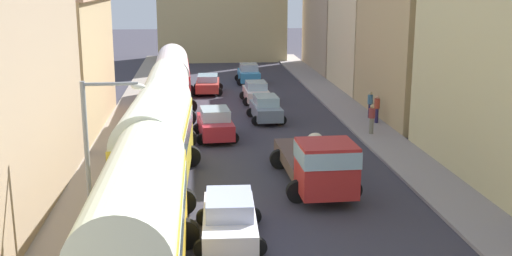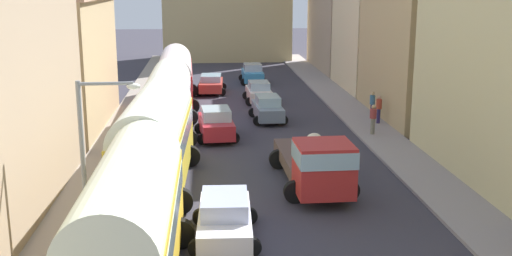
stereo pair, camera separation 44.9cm
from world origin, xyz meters
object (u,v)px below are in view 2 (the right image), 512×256
at_px(parked_bus_0, 132,217).
at_px(parked_bus_3, 175,75).
at_px(car_2, 253,74).
at_px(pedestrian_3, 373,118).
at_px(car_1, 259,92).
at_px(car_5, 211,84).
at_px(cargo_truck_0, 316,162).
at_px(pedestrian_1, 372,104).
at_px(parked_bus_2, 168,98).
at_px(car_0, 268,108).
at_px(car_4, 216,124).
at_px(parked_bus_1, 156,135).
at_px(streetlamp_near, 92,146).
at_px(pedestrian_0, 379,108).
at_px(car_3, 225,218).

relative_size(parked_bus_0, parked_bus_3, 0.93).
height_order(car_2, pedestrian_3, pedestrian_3).
xyz_separation_m(car_1, car_5, (-3.39, 4.12, -0.03)).
bearing_deg(car_1, pedestrian_3, -62.21).
xyz_separation_m(cargo_truck_0, pedestrian_1, (5.90, 13.04, -0.22)).
relative_size(parked_bus_2, pedestrian_1, 4.52).
height_order(parked_bus_3, pedestrian_1, parked_bus_3).
height_order(car_0, pedestrian_1, pedestrian_1).
height_order(parked_bus_0, car_5, parked_bus_0).
bearing_deg(cargo_truck_0, car_4, 113.05).
bearing_deg(car_4, parked_bus_3, 105.25).
bearing_deg(car_5, car_2, 50.67).
relative_size(car_0, car_1, 1.02).
distance_m(parked_bus_0, car_5, 31.69).
height_order(parked_bus_0, parked_bus_1, parked_bus_1).
distance_m(cargo_truck_0, pedestrian_3, 10.23).
bearing_deg(car_0, parked_bus_2, -150.60).
relative_size(parked_bus_1, car_5, 2.43).
xyz_separation_m(parked_bus_2, car_1, (5.94, 9.43, -1.42)).
distance_m(car_4, streetlamp_near, 14.77).
bearing_deg(parked_bus_0, pedestrian_3, 55.91).
bearing_deg(car_0, parked_bus_3, 136.61).
relative_size(parked_bus_3, pedestrian_0, 5.36).
bearing_deg(parked_bus_3, car_1, 4.17).
distance_m(cargo_truck_0, pedestrian_1, 14.31).
relative_size(car_4, pedestrian_0, 2.27).
bearing_deg(parked_bus_0, car_4, 81.24).
relative_size(pedestrian_0, streetlamp_near, 0.33).
bearing_deg(pedestrian_3, pedestrian_1, 75.41).
bearing_deg(car_4, parked_bus_0, -98.76).
relative_size(car_1, car_4, 0.93).
relative_size(car_0, pedestrian_1, 2.17).
height_order(parked_bus_0, car_4, parked_bus_0).
distance_m(car_2, car_3, 32.74).
height_order(parked_bus_1, cargo_truck_0, parked_bus_1).
height_order(parked_bus_2, pedestrian_1, parked_bus_2).
distance_m(parked_bus_0, streetlamp_near, 3.87).
xyz_separation_m(parked_bus_0, pedestrian_3, (11.47, 16.95, -1.21)).
xyz_separation_m(parked_bus_0, parked_bus_2, (-0.00, 18.00, -0.06)).
relative_size(parked_bus_1, pedestrian_0, 5.43).
distance_m(car_3, car_5, 28.18).
distance_m(parked_bus_3, cargo_truck_0, 20.19).
bearing_deg(car_2, car_0, -90.70).
height_order(parked_bus_0, cargo_truck_0, parked_bus_0).
height_order(cargo_truck_0, streetlamp_near, streetlamp_near).
bearing_deg(car_5, streetlamp_near, -98.32).
bearing_deg(streetlamp_near, car_4, 73.09).
bearing_deg(car_0, car_2, 89.30).
relative_size(cargo_truck_0, car_1, 2.00).
bearing_deg(pedestrian_3, parked_bus_0, -124.09).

